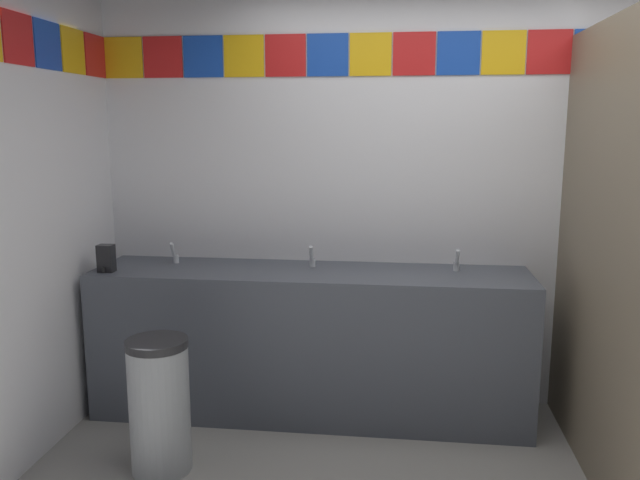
% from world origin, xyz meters
% --- Properties ---
extents(wall_back, '(4.33, 0.09, 2.85)m').
position_xyz_m(wall_back, '(0.00, 1.49, 1.43)').
color(wall_back, silver).
rests_on(wall_back, ground_plane).
extents(vanity_counter, '(2.56, 0.58, 0.88)m').
position_xyz_m(vanity_counter, '(-0.83, 1.16, 0.45)').
color(vanity_counter, '#4C515B').
rests_on(vanity_counter, ground_plane).
extents(faucet_left, '(0.04, 0.10, 0.14)m').
position_xyz_m(faucet_left, '(-1.69, 1.25, 0.93)').
color(faucet_left, silver).
rests_on(faucet_left, vanity_counter).
extents(faucet_center, '(0.04, 0.10, 0.14)m').
position_xyz_m(faucet_center, '(-0.83, 1.25, 0.93)').
color(faucet_center, silver).
rests_on(faucet_center, vanity_counter).
extents(faucet_right, '(0.04, 0.10, 0.14)m').
position_xyz_m(faucet_right, '(0.02, 1.25, 0.93)').
color(faucet_right, silver).
rests_on(faucet_right, vanity_counter).
extents(soap_dispenser, '(0.09, 0.09, 0.16)m').
position_xyz_m(soap_dispenser, '(-2.01, 0.99, 0.96)').
color(soap_dispenser, black).
rests_on(soap_dispenser, vanity_counter).
extents(trash_bin, '(0.31, 0.31, 0.69)m').
position_xyz_m(trash_bin, '(-1.49, 0.41, 0.35)').
color(trash_bin, '#999EA3').
rests_on(trash_bin, ground_plane).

